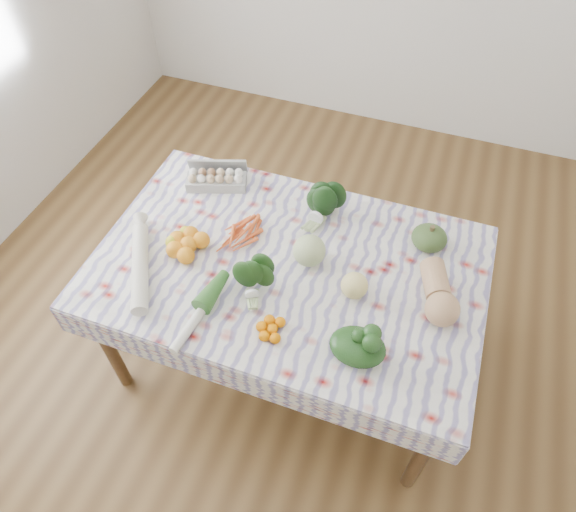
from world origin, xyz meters
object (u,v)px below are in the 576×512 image
object	(u,v)px
butternut_squash	(439,291)
grapefruit	(354,286)
egg_carton	(216,180)
cabbage	(309,251)
kabocha_squash	(429,238)
dining_table	(288,277)

from	to	relation	value
butternut_squash	grapefruit	bearing A→B (deg)	174.26
egg_carton	butternut_squash	size ratio (longest dim) A/B	0.98
grapefruit	cabbage	bearing A→B (deg)	155.45
egg_carton	grapefruit	world-z (taller)	grapefruit
egg_carton	cabbage	size ratio (longest dim) A/B	2.06
egg_carton	butternut_squash	xyz separation A→B (m)	(1.12, -0.33, 0.03)
egg_carton	grapefruit	size ratio (longest dim) A/B	2.58
egg_carton	butternut_squash	world-z (taller)	butternut_squash
kabocha_squash	cabbage	world-z (taller)	cabbage
dining_table	cabbage	bearing A→B (deg)	32.29
kabocha_squash	cabbage	bearing A→B (deg)	-150.61
grapefruit	dining_table	bearing A→B (deg)	169.98
cabbage	grapefruit	bearing A→B (deg)	-24.55
kabocha_squash	grapefruit	world-z (taller)	grapefruit
butternut_squash	kabocha_squash	bearing A→B (deg)	87.46
kabocha_squash	grapefruit	size ratio (longest dim) A/B	1.39
cabbage	egg_carton	bearing A→B (deg)	152.43
dining_table	egg_carton	bearing A→B (deg)	144.87
cabbage	grapefruit	distance (m)	0.25
butternut_squash	cabbage	bearing A→B (deg)	158.29
cabbage	butternut_squash	world-z (taller)	cabbage
egg_carton	cabbage	distance (m)	0.65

